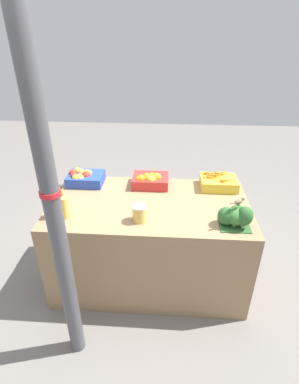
% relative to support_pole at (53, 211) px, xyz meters
% --- Properties ---
extents(ground_plane, '(10.00, 10.00, 0.00)m').
position_rel_support_pole_xyz_m(ground_plane, '(0.48, 0.76, -1.20)').
color(ground_plane, slate).
extents(market_table, '(1.64, 0.90, 0.81)m').
position_rel_support_pole_xyz_m(market_table, '(0.48, 0.76, -0.79)').
color(market_table, '#937551').
rests_on(market_table, ground_plane).
extents(support_pole, '(0.11, 0.11, 2.39)m').
position_rel_support_pole_xyz_m(support_pole, '(0.00, 0.00, 0.00)').
color(support_pole, '#4C4C51').
rests_on(support_pole, ground_plane).
extents(apple_crate, '(0.32, 0.25, 0.13)m').
position_rel_support_pole_xyz_m(apple_crate, '(-0.14, 1.07, -0.33)').
color(apple_crate, '#2847B7').
rests_on(apple_crate, market_table).
extents(orange_crate, '(0.32, 0.25, 0.13)m').
position_rel_support_pole_xyz_m(orange_crate, '(0.47, 1.05, -0.32)').
color(orange_crate, red).
rests_on(orange_crate, market_table).
extents(carrot_crate, '(0.32, 0.25, 0.13)m').
position_rel_support_pole_xyz_m(carrot_crate, '(1.08, 1.07, -0.33)').
color(carrot_crate, gold).
rests_on(carrot_crate, market_table).
extents(broccoli_pile, '(0.24, 0.19, 0.18)m').
position_rel_support_pole_xyz_m(broccoli_pile, '(1.12, 0.48, -0.30)').
color(broccoli_pile, '#2D602D').
rests_on(broccoli_pile, market_table).
extents(juice_bottle_ruby, '(0.06, 0.06, 0.25)m').
position_rel_support_pole_xyz_m(juice_bottle_ruby, '(-0.25, 0.50, -0.28)').
color(juice_bottle_ruby, '#B2333D').
rests_on(juice_bottle_ruby, market_table).
extents(juice_bottle_golden, '(0.07, 0.07, 0.27)m').
position_rel_support_pole_xyz_m(juice_bottle_golden, '(-0.15, 0.50, -0.27)').
color(juice_bottle_golden, gold).
rests_on(juice_bottle_golden, market_table).
extents(pickle_jar, '(0.11, 0.11, 0.13)m').
position_rel_support_pole_xyz_m(pickle_jar, '(0.42, 0.50, -0.32)').
color(pickle_jar, '#DBBC56').
rests_on(pickle_jar, market_table).
extents(sparrow_bird, '(0.12, 0.08, 0.05)m').
position_rel_support_pole_xyz_m(sparrow_bird, '(1.13, 0.48, -0.18)').
color(sparrow_bird, '#4C3D2D').
rests_on(sparrow_bird, broccoli_pile).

